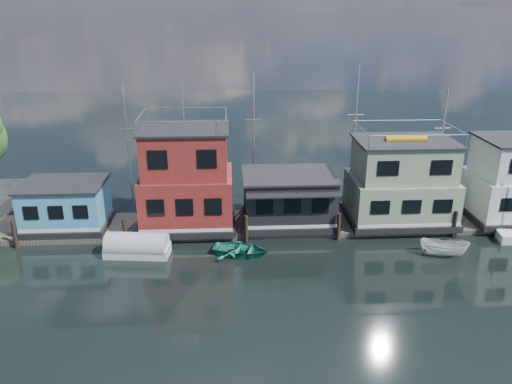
{
  "coord_description": "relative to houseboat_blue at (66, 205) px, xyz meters",
  "views": [
    {
      "loc": [
        -5.08,
        -24.77,
        16.94
      ],
      "look_at": [
        -3.11,
        12.0,
        3.0
      ],
      "focal_mm": 35.0,
      "sensor_mm": 36.0,
      "label": 1
    }
  ],
  "objects": [
    {
      "name": "houseboat_blue",
      "position": [
        0.0,
        0.0,
        0.0
      ],
      "size": [
        6.4,
        4.9,
        3.66
      ],
      "color": "black",
      "rests_on": "dock"
    },
    {
      "name": "houseboat_red",
      "position": [
        9.5,
        0.0,
        1.9
      ],
      "size": [
        7.4,
        5.9,
        11.86
      ],
      "color": "black",
      "rests_on": "dock"
    },
    {
      "name": "dinghy_teal",
      "position": [
        13.55,
        -4.79,
        -1.79
      ],
      "size": [
        4.64,
        3.83,
        0.83
      ],
      "primitive_type": "imported",
      "rotation": [
        0.0,
        0.0,
        1.31
      ],
      "color": "#227D69",
      "rests_on": "ground"
    },
    {
      "name": "houseboat_green",
      "position": [
        26.5,
        0.0,
        1.34
      ],
      "size": [
        8.4,
        5.9,
        7.03
      ],
      "color": "black",
      "rests_on": "dock"
    },
    {
      "name": "tarp_runabout",
      "position": [
        6.15,
        -4.44,
        -1.52
      ],
      "size": [
        4.71,
        2.29,
        1.84
      ],
      "rotation": [
        0.0,
        0.0,
        -0.11
      ],
      "color": "silver",
      "rests_on": "ground"
    },
    {
      "name": "pilings",
      "position": [
        17.67,
        -2.8,
        -1.11
      ],
      "size": [
        42.28,
        0.28,
        2.2
      ],
      "color": "#2D2116",
      "rests_on": "ground"
    },
    {
      "name": "dock",
      "position": [
        18.0,
        0.0,
        -2.01
      ],
      "size": [
        48.0,
        5.0,
        0.4
      ],
      "primitive_type": "cube",
      "color": "#595147",
      "rests_on": "ground"
    },
    {
      "name": "ground",
      "position": [
        18.0,
        -12.0,
        -2.21
      ],
      "size": [
        160.0,
        160.0,
        0.0
      ],
      "primitive_type": "plane",
      "color": "black",
      "rests_on": "ground"
    },
    {
      "name": "background_masts",
      "position": [
        22.76,
        6.0,
        3.35
      ],
      "size": [
        36.4,
        0.16,
        12.0
      ],
      "color": "silver",
      "rests_on": "ground"
    },
    {
      "name": "houseboat_dark",
      "position": [
        17.5,
        -0.02,
        0.21
      ],
      "size": [
        7.4,
        6.1,
        4.06
      ],
      "color": "black",
      "rests_on": "dock"
    },
    {
      "name": "motorboat",
      "position": [
        28.01,
        -5.76,
        -1.56
      ],
      "size": [
        3.57,
        2.27,
        1.29
      ],
      "primitive_type": "imported",
      "rotation": [
        0.0,
        0.0,
        1.24
      ],
      "color": "white",
      "rests_on": "ground"
    }
  ]
}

